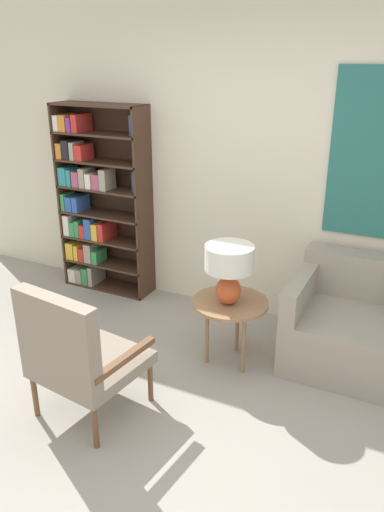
# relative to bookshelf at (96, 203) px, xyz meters

# --- Properties ---
(ground_plane) EXTENTS (14.00, 14.00, 0.00)m
(ground_plane) POSITION_rel_bookshelf_xyz_m (1.48, -1.85, -0.87)
(ground_plane) COLOR #9E998E
(wall_back) EXTENTS (6.40, 0.08, 2.70)m
(wall_back) POSITION_rel_bookshelf_xyz_m (1.54, 0.18, 0.48)
(wall_back) COLOR silver
(wall_back) RESTS_ON ground_plane
(bookshelf) EXTENTS (0.91, 0.30, 1.80)m
(bookshelf) POSITION_rel_bookshelf_xyz_m (0.00, 0.00, 0.00)
(bookshelf) COLOR #422B1E
(bookshelf) RESTS_ON ground_plane
(armchair) EXTENTS (0.69, 0.69, 0.93)m
(armchair) POSITION_rel_bookshelf_xyz_m (1.09, -1.74, -0.37)
(armchair) COLOR brown
(armchair) RESTS_ON ground_plane
(side_table) EXTENTS (0.57, 0.57, 0.52)m
(side_table) POSITION_rel_bookshelf_xyz_m (1.70, -0.72, -0.40)
(side_table) COLOR #99704C
(side_table) RESTS_ON ground_plane
(table_lamp) EXTENTS (0.35, 0.35, 0.45)m
(table_lamp) POSITION_rel_bookshelf_xyz_m (1.70, -0.75, -0.05)
(table_lamp) COLOR #C65128
(table_lamp) RESTS_ON side_table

